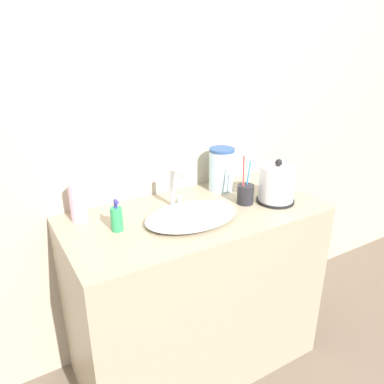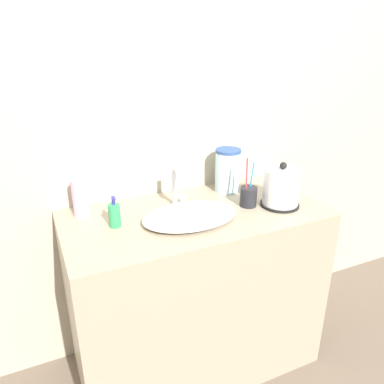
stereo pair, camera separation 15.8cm
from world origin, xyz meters
The scene contains 9 objects.
wall_back centered at (0.00, 0.58, 1.30)m, with size 6.00×0.04×2.60m.
vanity_counter centered at (0.00, 0.28, 0.42)m, with size 1.13×0.56×0.83m.
sink_basin centered at (-0.05, 0.23, 0.85)m, with size 0.41×0.28×0.04m.
faucet centered at (-0.04, 0.37, 0.94)m, with size 0.06×0.15×0.18m.
electric_kettle centered at (0.38, 0.19, 0.91)m, with size 0.17×0.17×0.21m.
toothbrush_cup centered at (0.25, 0.25, 0.88)m, with size 0.08×0.08×0.22m.
lotion_bottle centered at (-0.35, 0.30, 0.88)m, with size 0.05×0.05×0.13m.
shampoo_bottle centered at (-0.45, 0.46, 0.92)m, with size 0.07×0.07×0.21m.
water_pitcher centered at (0.25, 0.45, 0.94)m, with size 0.12×0.12×0.21m.
Camera 1 is at (-0.76, -0.98, 1.54)m, focal length 35.00 mm.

